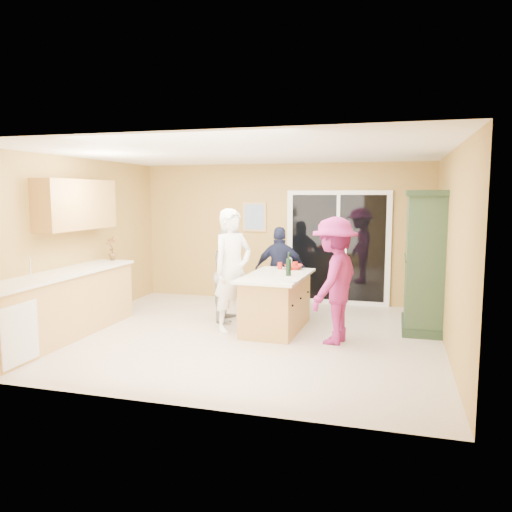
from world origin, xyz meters
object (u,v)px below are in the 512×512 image
(woman_white, at_px, (233,270))
(woman_magenta, at_px, (334,280))
(green_hutch, at_px, (424,263))
(woman_grey, at_px, (230,274))
(woman_navy, at_px, (280,270))
(kitchen_island, at_px, (276,304))

(woman_white, relative_size, woman_magenta, 1.05)
(green_hutch, height_order, woman_white, green_hutch)
(green_hutch, height_order, woman_magenta, green_hutch)
(woman_white, xyz_separation_m, woman_magenta, (1.52, -0.21, -0.05))
(woman_grey, distance_m, woman_magenta, 1.94)
(woman_navy, xyz_separation_m, woman_magenta, (1.09, -1.45, 0.12))
(green_hutch, relative_size, woman_grey, 1.39)
(woman_white, distance_m, woman_grey, 0.67)
(kitchen_island, bearing_deg, woman_grey, 158.19)
(woman_white, relative_size, woman_grey, 1.22)
(kitchen_island, distance_m, woman_white, 0.83)
(green_hutch, xyz_separation_m, woman_magenta, (-1.21, -1.02, -0.15))
(woman_grey, relative_size, woman_magenta, 0.87)
(woman_grey, height_order, woman_magenta, woman_magenta)
(woman_grey, bearing_deg, woman_navy, -53.93)
(green_hutch, xyz_separation_m, woman_navy, (-2.29, 0.42, -0.27))
(green_hutch, distance_m, woman_magenta, 1.59)
(woman_white, distance_m, woman_magenta, 1.54)
(kitchen_island, xyz_separation_m, woman_navy, (-0.18, 1.02, 0.35))
(woman_white, bearing_deg, woman_navy, 14.94)
(woman_navy, bearing_deg, green_hutch, 159.87)
(green_hutch, bearing_deg, woman_grey, -175.93)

